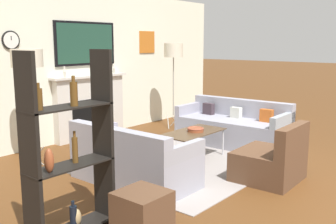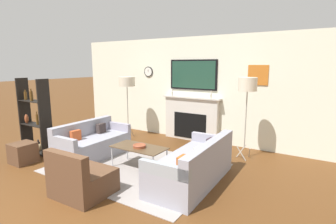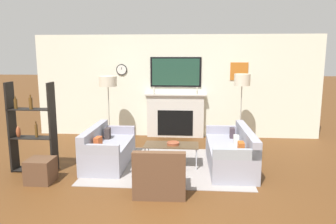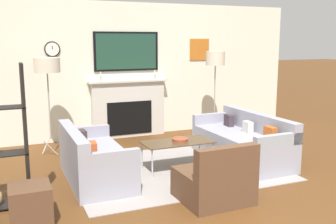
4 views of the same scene
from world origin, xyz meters
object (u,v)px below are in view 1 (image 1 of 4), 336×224
Objects in this scene: floor_lamp_left at (27,60)px; couch_left at (133,161)px; coffee_table at (193,134)px; shelf_unit at (69,152)px; armchair at (271,162)px; floor_lamp_right at (173,52)px; couch_right at (233,128)px; decorative_bowl at (196,129)px; ottoman at (142,213)px.

couch_left is at bearing -76.82° from floor_lamp_left.
shelf_unit reaches higher than coffee_table.
couch_left is 0.97× the size of floor_lamp_left.
armchair is 3.63m from floor_lamp_right.
couch_right is 1.13× the size of shelf_unit.
floor_lamp_left is (-1.68, 1.64, 1.11)m from coffee_table.
coffee_table is 4.31× the size of decorative_bowl.
shelf_unit is at bearing 161.93° from armchair.
ottoman is at bearing -154.87° from coffee_table.
floor_lamp_right reaches higher than decorative_bowl.
couch_right reaches higher than coffee_table.
armchair is at bearing -47.04° from couch_left.
floor_lamp_right is 4.81m from ottoman.
armchair is 1.90× the size of ottoman.
shelf_unit is (-0.91, -2.13, -0.74)m from floor_lamp_left.
shelf_unit is at bearing 125.66° from ottoman.
couch_left is 0.96× the size of shelf_unit.
couch_right reaches higher than armchair.
couch_right is 1.14× the size of floor_lamp_left.
floor_lamp_left reaches higher than decorative_bowl.
couch_left is 1.95× the size of armchair.
couch_right is 1.16m from decorative_bowl.
couch_left is 1.37m from ottoman.
floor_lamp_right reaches higher than coffee_table.
shelf_unit is (-4.15, -2.13, -0.79)m from floor_lamp_right.
couch_left is at bearing -179.55° from coffee_table.
armchair reaches higher than ottoman.
floor_lamp_right is (0.39, 1.65, 1.28)m from couch_right.
armchair is 3.58m from floor_lamp_left.
coffee_table reaches higher than ottoman.
couch_left is 6.53× the size of decorative_bowl.
floor_lamp_left is at bearing 135.90° from decorative_bowl.
ottoman is (-3.76, -2.67, -1.36)m from floor_lamp_right.
floor_lamp_left reaches higher than couch_right.
ottoman is (-0.91, -1.02, -0.08)m from couch_left.
floor_lamp_left is (-1.72, 1.66, 1.05)m from decorative_bowl.
decorative_bowl is at bearing -132.61° from floor_lamp_right.
couch_right is at bearing 7.34° from shelf_unit.
couch_right is at bearing 16.85° from ottoman.
couch_left is at bearing 179.36° from decorative_bowl.
armchair is 0.50× the size of floor_lamp_left.
couch_right is 1.79× the size of coffee_table.
couch_right is at bearing 0.78° from decorative_bowl.
coffee_table is 2.45× the size of ottoman.
coffee_table is at bearing 0.45° from couch_left.
floor_lamp_right is at bearing 27.19° from shelf_unit.
decorative_bowl is 0.14× the size of floor_lamp_right.
floor_lamp_left is (-0.39, 1.65, 1.23)m from couch_left.
couch_left is 0.85× the size of couch_right.
couch_right is 3.52m from floor_lamp_left.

